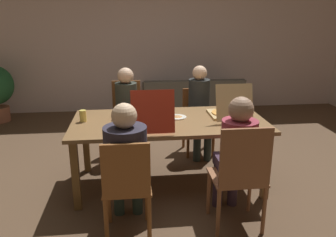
{
  "coord_description": "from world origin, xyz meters",
  "views": [
    {
      "loc": [
        -0.41,
        -3.5,
        1.88
      ],
      "look_at": [
        0.0,
        0.1,
        0.75
      ],
      "focal_mm": 36.24,
      "sensor_mm": 36.0,
      "label": 1
    }
  ],
  "objects": [
    {
      "name": "dining_table",
      "position": [
        0.0,
        0.0,
        0.68
      ],
      "size": [
        2.1,
        1.03,
        0.76
      ],
      "color": "brown",
      "rests_on": "ground"
    },
    {
      "name": "chair_2",
      "position": [
        0.51,
        -0.95,
        0.57
      ],
      "size": [
        0.46,
        0.42,
        1.0
      ],
      "color": "#905A39",
      "rests_on": "ground"
    },
    {
      "name": "ground_plane",
      "position": [
        0.0,
        0.0,
        0.0
      ],
      "size": [
        20.0,
        20.0,
        0.0
      ],
      "primitive_type": "plane",
      "color": "brown"
    },
    {
      "name": "drinking_glass_2",
      "position": [
        0.67,
        -0.26,
        0.82
      ],
      "size": [
        0.07,
        0.07,
        0.11
      ],
      "primitive_type": "cylinder",
      "color": "silver",
      "rests_on": "dining_table"
    },
    {
      "name": "person_0",
      "position": [
        -0.47,
        -0.83,
        0.71
      ],
      "size": [
        0.36,
        0.55,
        1.2
      ],
      "color": "#2C3F36",
      "rests_on": "ground"
    },
    {
      "name": "chair_0",
      "position": [
        -0.47,
        -0.98,
        0.52
      ],
      "size": [
        0.4,
        0.43,
        0.93
      ],
      "color": "brown",
      "rests_on": "ground"
    },
    {
      "name": "plate_1",
      "position": [
        -0.33,
        0.25,
        0.77
      ],
      "size": [
        0.21,
        0.21,
        0.03
      ],
      "color": "white",
      "rests_on": "dining_table"
    },
    {
      "name": "person_2",
      "position": [
        0.51,
        -0.79,
        0.72
      ],
      "size": [
        0.31,
        0.53,
        1.21
      ],
      "color": "#3E2C3C",
      "rests_on": "ground"
    },
    {
      "name": "pizza_box_1",
      "position": [
        0.68,
        0.07,
        0.82
      ],
      "size": [
        0.4,
        0.52,
        0.41
      ],
      "color": "tan",
      "rests_on": "dining_table"
    },
    {
      "name": "person_1",
      "position": [
        0.51,
        0.81,
        0.71
      ],
      "size": [
        0.29,
        0.49,
        1.22
      ],
      "color": "#2C3A38",
      "rests_on": "ground"
    },
    {
      "name": "plate_0",
      "position": [
        0.1,
        0.08,
        0.77
      ],
      "size": [
        0.21,
        0.21,
        0.03
      ],
      "color": "white",
      "rests_on": "dining_table"
    },
    {
      "name": "chair_1",
      "position": [
        0.51,
        0.96,
        0.49
      ],
      "size": [
        0.4,
        0.44,
        0.87
      ],
      "color": "brown",
      "rests_on": "ground"
    },
    {
      "name": "back_wall",
      "position": [
        0.0,
        3.27,
        1.45
      ],
      "size": [
        7.89,
        0.12,
        2.89
      ],
      "primitive_type": "cube",
      "color": "silver",
      "rests_on": "ground"
    },
    {
      "name": "couch",
      "position": [
        0.75,
        2.66,
        0.27
      ],
      "size": [
        1.83,
        0.85,
        0.74
      ],
      "color": "#545249",
      "rests_on": "ground"
    },
    {
      "name": "chair_3",
      "position": [
        -0.47,
        0.98,
        0.55
      ],
      "size": [
        0.41,
        0.45,
        1.0
      ],
      "color": "brown",
      "rests_on": "ground"
    },
    {
      "name": "pizza_box_0",
      "position": [
        -0.21,
        -0.25,
        0.82
      ],
      "size": [
        0.41,
        0.49,
        0.43
      ],
      "color": "red",
      "rests_on": "dining_table"
    },
    {
      "name": "drinking_glass_0",
      "position": [
        -0.55,
        0.1,
        0.82
      ],
      "size": [
        0.08,
        0.08,
        0.12
      ],
      "primitive_type": "cylinder",
      "color": "#B84734",
      "rests_on": "dining_table"
    },
    {
      "name": "drinking_glass_1",
      "position": [
        -0.92,
        0.06,
        0.83
      ],
      "size": [
        0.07,
        0.07,
        0.13
      ],
      "primitive_type": "cylinder",
      "color": "#E5CD59",
      "rests_on": "dining_table"
    },
    {
      "name": "person_3",
      "position": [
        -0.47,
        0.81,
        0.71
      ],
      "size": [
        0.29,
        0.52,
        1.21
      ],
      "color": "#2D3149",
      "rests_on": "ground"
    }
  ]
}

